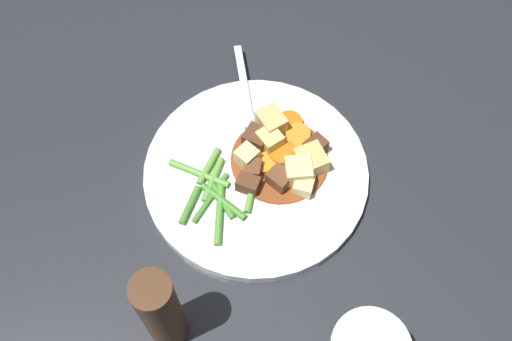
# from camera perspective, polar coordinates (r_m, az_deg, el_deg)

# --- Properties ---
(ground_plane) EXTENTS (3.00, 3.00, 0.00)m
(ground_plane) POSITION_cam_1_polar(r_m,az_deg,el_deg) (0.75, -0.00, -0.50)
(ground_plane) COLOR #26282D
(dinner_plate) EXTENTS (0.27, 0.27, 0.01)m
(dinner_plate) POSITION_cam_1_polar(r_m,az_deg,el_deg) (0.74, -0.00, -0.25)
(dinner_plate) COLOR white
(dinner_plate) RESTS_ON ground_plane
(stew_sauce) EXTENTS (0.12, 0.12, 0.00)m
(stew_sauce) POSITION_cam_1_polar(r_m,az_deg,el_deg) (0.74, 2.23, 0.99)
(stew_sauce) COLOR brown
(stew_sauce) RESTS_ON dinner_plate
(carrot_slice_0) EXTENTS (0.04, 0.04, 0.01)m
(carrot_slice_0) POSITION_cam_1_polar(r_m,az_deg,el_deg) (0.74, 2.52, 1.60)
(carrot_slice_0) COLOR orange
(carrot_slice_0) RESTS_ON dinner_plate
(carrot_slice_1) EXTENTS (0.04, 0.04, 0.01)m
(carrot_slice_1) POSITION_cam_1_polar(r_m,az_deg,el_deg) (0.75, 4.16, 3.17)
(carrot_slice_1) COLOR orange
(carrot_slice_1) RESTS_ON dinner_plate
(carrot_slice_2) EXTENTS (0.05, 0.05, 0.01)m
(carrot_slice_2) POSITION_cam_1_polar(r_m,az_deg,el_deg) (0.75, 3.93, 2.02)
(carrot_slice_2) COLOR orange
(carrot_slice_2) RESTS_ON dinner_plate
(carrot_slice_3) EXTENTS (0.03, 0.03, 0.01)m
(carrot_slice_3) POSITION_cam_1_polar(r_m,az_deg,el_deg) (0.76, 3.16, 4.45)
(carrot_slice_3) COLOR orange
(carrot_slice_3) RESTS_ON dinner_plate
(carrot_slice_4) EXTENTS (0.05, 0.05, 0.01)m
(carrot_slice_4) POSITION_cam_1_polar(r_m,az_deg,el_deg) (0.74, 0.96, 0.74)
(carrot_slice_4) COLOR orange
(carrot_slice_4) RESTS_ON dinner_plate
(potato_chunk_0) EXTENTS (0.04, 0.04, 0.03)m
(potato_chunk_0) POSITION_cam_1_polar(r_m,az_deg,el_deg) (0.73, 5.18, 0.93)
(potato_chunk_0) COLOR #DBBC6B
(potato_chunk_0) RESTS_ON dinner_plate
(potato_chunk_1) EXTENTS (0.03, 0.03, 0.02)m
(potato_chunk_1) POSITION_cam_1_polar(r_m,az_deg,el_deg) (0.72, 4.51, -1.45)
(potato_chunk_1) COLOR #EAD68C
(potato_chunk_1) RESTS_ON dinner_plate
(potato_chunk_2) EXTENTS (0.04, 0.04, 0.03)m
(potato_chunk_2) POSITION_cam_1_polar(r_m,az_deg,el_deg) (0.72, 4.00, -0.09)
(potato_chunk_2) COLOR #EAD68C
(potato_chunk_2) RESTS_ON dinner_plate
(potato_chunk_3) EXTENTS (0.03, 0.04, 0.03)m
(potato_chunk_3) POSITION_cam_1_polar(r_m,az_deg,el_deg) (0.75, 1.45, 4.48)
(potato_chunk_3) COLOR #DBBC6B
(potato_chunk_3) RESTS_ON dinner_plate
(potato_chunk_4) EXTENTS (0.03, 0.03, 0.03)m
(potato_chunk_4) POSITION_cam_1_polar(r_m,az_deg,el_deg) (0.74, 1.31, 2.85)
(potato_chunk_4) COLOR #E5CC7A
(potato_chunk_4) RESTS_ON dinner_plate
(potato_chunk_5) EXTENTS (0.03, 0.02, 0.02)m
(potato_chunk_5) POSITION_cam_1_polar(r_m,az_deg,el_deg) (0.73, -0.61, 1.51)
(potato_chunk_5) COLOR #EAD68C
(potato_chunk_5) RESTS_ON dinner_plate
(meat_chunk_0) EXTENTS (0.03, 0.03, 0.02)m
(meat_chunk_0) POSITION_cam_1_polar(r_m,az_deg,el_deg) (0.72, -0.74, -1.28)
(meat_chunk_0) COLOR #56331E
(meat_chunk_0) RESTS_ON dinner_plate
(meat_chunk_1) EXTENTS (0.03, 0.03, 0.02)m
(meat_chunk_1) POSITION_cam_1_polar(r_m,az_deg,el_deg) (0.72, 2.24, -0.78)
(meat_chunk_1) COLOR brown
(meat_chunk_1) RESTS_ON dinner_plate
(meat_chunk_2) EXTENTS (0.03, 0.03, 0.02)m
(meat_chunk_2) POSITION_cam_1_polar(r_m,az_deg,el_deg) (0.72, -0.06, -0.14)
(meat_chunk_2) COLOR brown
(meat_chunk_2) RESTS_ON dinner_plate
(meat_chunk_3) EXTENTS (0.03, 0.04, 0.02)m
(meat_chunk_3) POSITION_cam_1_polar(r_m,az_deg,el_deg) (0.74, 0.06, 3.03)
(meat_chunk_3) COLOR #56331E
(meat_chunk_3) RESTS_ON dinner_plate
(meat_chunk_4) EXTENTS (0.03, 0.02, 0.02)m
(meat_chunk_4) POSITION_cam_1_polar(r_m,az_deg,el_deg) (0.74, 5.59, 2.19)
(meat_chunk_4) COLOR #56331E
(meat_chunk_4) RESTS_ON dinner_plate
(green_bean_0) EXTENTS (0.06, 0.06, 0.01)m
(green_bean_0) POSITION_cam_1_polar(r_m,az_deg,el_deg) (0.71, -3.48, -4.20)
(green_bean_0) COLOR #599E38
(green_bean_0) RESTS_ON dinner_plate
(green_bean_1) EXTENTS (0.06, 0.05, 0.01)m
(green_bean_1) POSITION_cam_1_polar(r_m,az_deg,el_deg) (0.72, -0.29, -1.45)
(green_bean_1) COLOR #66AD42
(green_bean_1) RESTS_ON dinner_plate
(green_bean_2) EXTENTS (0.06, 0.04, 0.01)m
(green_bean_2) POSITION_cam_1_polar(r_m,az_deg,el_deg) (0.73, -4.07, -0.87)
(green_bean_2) COLOR #66AD42
(green_bean_2) RESTS_ON dinner_plate
(green_bean_3) EXTENTS (0.07, 0.03, 0.01)m
(green_bean_3) POSITION_cam_1_polar(r_m,az_deg,el_deg) (0.72, -4.31, -2.56)
(green_bean_3) COLOR #4C8E33
(green_bean_3) RESTS_ON dinner_plate
(green_bean_4) EXTENTS (0.05, 0.03, 0.01)m
(green_bean_4) POSITION_cam_1_polar(r_m,az_deg,el_deg) (0.74, -4.48, 0.40)
(green_bean_4) COLOR #66AD42
(green_bean_4) RESTS_ON dinner_plate
(green_bean_5) EXTENTS (0.02, 0.07, 0.01)m
(green_bean_5) POSITION_cam_1_polar(r_m,az_deg,el_deg) (0.71, -3.09, -2.93)
(green_bean_5) COLOR #4C8E33
(green_bean_5) RESTS_ON dinner_plate
(green_bean_6) EXTENTS (0.05, 0.03, 0.01)m
(green_bean_6) POSITION_cam_1_polar(r_m,az_deg,el_deg) (0.71, -6.24, -3.26)
(green_bean_6) COLOR #4C8E33
(green_bean_6) RESTS_ON dinner_plate
(green_bean_7) EXTENTS (0.04, 0.08, 0.01)m
(green_bean_7) POSITION_cam_1_polar(r_m,az_deg,el_deg) (0.73, -5.40, -0.27)
(green_bean_7) COLOR #66AD42
(green_bean_7) RESTS_ON dinner_plate
(green_bean_8) EXTENTS (0.02, 0.06, 0.01)m
(green_bean_8) POSITION_cam_1_polar(r_m,az_deg,el_deg) (0.72, -3.36, -2.55)
(green_bean_8) COLOR #4C8E33
(green_bean_8) RESTS_ON dinner_plate
(fork) EXTENTS (0.11, 0.15, 0.00)m
(fork) POSITION_cam_1_polar(r_m,az_deg,el_deg) (0.79, -0.84, 6.45)
(fork) COLOR silver
(fork) RESTS_ON dinner_plate
(pepper_mill) EXTENTS (0.04, 0.04, 0.15)m
(pepper_mill) POSITION_cam_1_polar(r_m,az_deg,el_deg) (0.62, -8.95, -12.98)
(pepper_mill) COLOR #4C2D19
(pepper_mill) RESTS_ON ground_plane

